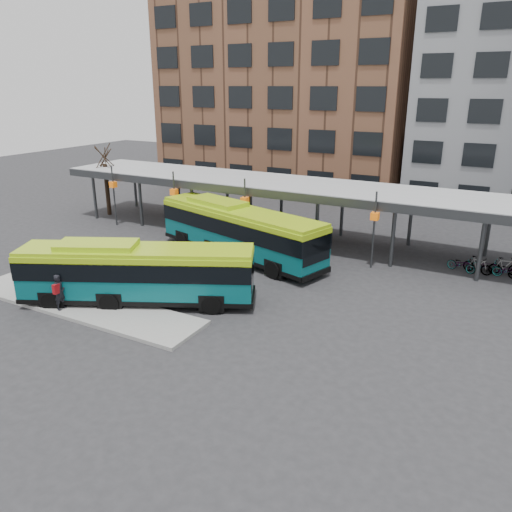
{
  "coord_description": "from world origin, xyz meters",
  "views": [
    {
      "loc": [
        13.58,
        -19.26,
        10.78
      ],
      "look_at": [
        1.15,
        3.66,
        1.8
      ],
      "focal_mm": 35.0,
      "sensor_mm": 36.0,
      "label": 1
    }
  ],
  "objects_px": {
    "bus_rear": "(239,230)",
    "tree": "(107,187)",
    "pedestrian": "(60,292)",
    "bus_front": "(137,272)"
  },
  "relations": [
    {
      "from": "bus_rear",
      "to": "pedestrian",
      "type": "relative_size",
      "value": 7.17
    },
    {
      "from": "tree",
      "to": "bus_front",
      "type": "distance_m",
      "value": 19.88
    },
    {
      "from": "bus_rear",
      "to": "tree",
      "type": "bearing_deg",
      "value": -179.15
    },
    {
      "from": "pedestrian",
      "to": "bus_front",
      "type": "bearing_deg",
      "value": -44.74
    },
    {
      "from": "tree",
      "to": "pedestrian",
      "type": "bearing_deg",
      "value": -52.5
    },
    {
      "from": "tree",
      "to": "bus_rear",
      "type": "height_order",
      "value": "tree"
    },
    {
      "from": "tree",
      "to": "bus_front",
      "type": "xyz_separation_m",
      "value": [
        14.83,
        -13.22,
        -0.73
      ]
    },
    {
      "from": "tree",
      "to": "pedestrian",
      "type": "xyz_separation_m",
      "value": [
        12.25,
        -15.97,
        -1.33
      ]
    },
    {
      "from": "tree",
      "to": "bus_front",
      "type": "relative_size",
      "value": 0.48
    },
    {
      "from": "bus_front",
      "to": "pedestrian",
      "type": "xyz_separation_m",
      "value": [
        -2.57,
        -2.76,
        -0.6
      ]
    }
  ]
}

